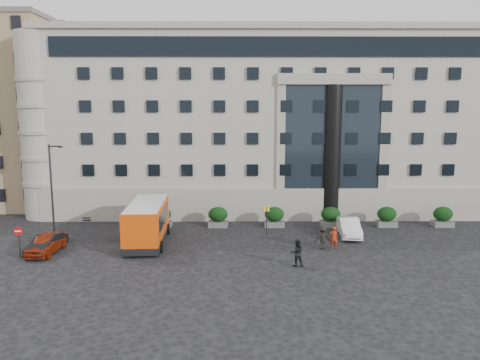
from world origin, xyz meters
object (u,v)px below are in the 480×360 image
object	(u,v)px
hedge_e	(387,217)
pedestrian_a	(334,237)
no_entry_sign	(19,236)
parked_car_d	(56,202)
hedge_c	(274,217)
red_truck	(77,193)
minibus	(147,221)
hedge_a	(162,217)
hedge_d	(331,217)
pedestrian_b	(297,253)
pedestrian_c	(323,238)
parked_car_b	(46,244)
parked_car_c	(93,211)
hedge_b	(218,217)
bus_stop_sign	(267,215)
hedge_f	(443,216)
parked_car_a	(46,243)
white_taxi	(349,227)
street_lamp	(52,189)

from	to	relation	value
hedge_e	pedestrian_a	bearing A→B (deg)	-132.95
no_entry_sign	parked_car_d	world-z (taller)	no_entry_sign
hedge_c	red_truck	distance (m)	22.88
minibus	pedestrian_a	xyz separation A→B (m)	(14.81, -1.57, -0.94)
hedge_a	hedge_d	size ratio (longest dim) A/B	1.00
minibus	pedestrian_b	bearing A→B (deg)	-28.58
no_entry_sign	pedestrian_c	distance (m)	22.69
parked_car_b	pedestrian_c	distance (m)	21.11
parked_car_c	parked_car_d	distance (m)	6.21
hedge_c	pedestrian_b	bearing A→B (deg)	-86.25
hedge_c	parked_car_c	bearing A→B (deg)	167.37
hedge_b	minibus	world-z (taller)	minibus
parked_car_b	pedestrian_a	size ratio (longest dim) A/B	2.41
hedge_a	minibus	bearing A→B (deg)	-93.53
hedge_e	parked_car_d	bearing A→B (deg)	167.19
pedestrian_a	pedestrian_c	world-z (taller)	pedestrian_c
hedge_c	minibus	world-z (taller)	minibus
hedge_a	hedge_b	size ratio (longest dim) A/B	1.00
red_truck	parked_car_b	bearing A→B (deg)	-84.94
bus_stop_sign	pedestrian_c	distance (m)	5.87
pedestrian_a	pedestrian_c	bearing A→B (deg)	10.08
parked_car_b	red_truck	bearing A→B (deg)	107.78
hedge_d	minibus	world-z (taller)	minibus
hedge_e	minibus	xyz separation A→B (m)	(-21.12, -5.21, 0.90)
hedge_b	red_truck	size ratio (longest dim) A/B	0.30
bus_stop_sign	pedestrian_a	distance (m)	6.44
hedge_f	no_entry_sign	size ratio (longest dim) A/B	0.79
minibus	parked_car_a	distance (m)	7.67
hedge_f	pedestrian_a	xyz separation A→B (m)	(-11.51, -6.78, -0.05)
parked_car_b	pedestrian_c	size ratio (longest dim) A/B	2.33
white_taxi	pedestrian_b	world-z (taller)	pedestrian_b
hedge_f	pedestrian_b	size ratio (longest dim) A/B	0.97
hedge_b	street_lamp	world-z (taller)	street_lamp
hedge_d	minibus	bearing A→B (deg)	-161.89
hedge_e	pedestrian_c	distance (m)	10.00
parked_car_b	parked_car_c	xyz separation A→B (m)	(0.00, 11.71, -0.08)
hedge_e	hedge_a	bearing A→B (deg)	180.00
hedge_c	pedestrian_b	distance (m)	10.84
street_lamp	parked_car_d	bearing A→B (deg)	110.51
parked_car_c	white_taxi	world-z (taller)	white_taxi
hedge_d	hedge_e	size ratio (longest dim) A/B	1.00
no_entry_sign	hedge_a	bearing A→B (deg)	44.48
bus_stop_sign	pedestrian_a	bearing A→B (deg)	-38.54
hedge_c	parked_car_b	distance (m)	19.49
parked_car_d	no_entry_sign	bearing A→B (deg)	-77.39
bus_stop_sign	no_entry_sign	distance (m)	19.46
hedge_e	white_taxi	distance (m)	5.35
bus_stop_sign	pedestrian_c	size ratio (longest dim) A/B	1.38
pedestrian_a	pedestrian_c	distance (m)	0.91
street_lamp	minibus	size ratio (longest dim) A/B	0.99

